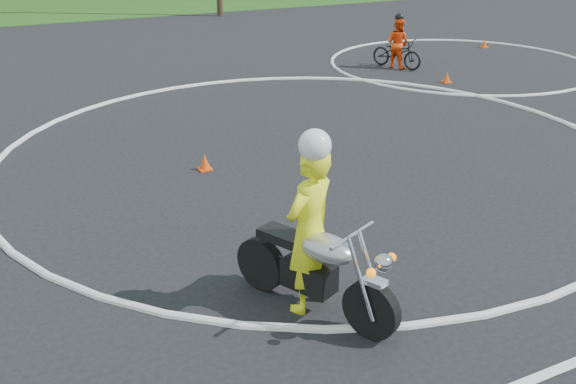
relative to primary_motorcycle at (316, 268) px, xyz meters
name	(u,v)px	position (x,y,z in m)	size (l,w,h in m)	color
ground	(401,207)	(2.63, 1.96, -0.58)	(120.00, 120.00, 0.00)	black
grass_strip	(85,7)	(2.63, 28.96, -0.57)	(120.00, 10.00, 0.02)	#1E4714
course_markings	(366,118)	(4.80, 6.31, -0.57)	(19.05, 19.05, 0.12)	silver
primary_motorcycle	(316,268)	(0.00, 0.00, 0.00)	(1.14, 2.13, 1.20)	black
rider_primary_grp	(310,226)	(-0.02, 0.14, 0.49)	(0.87, 0.74, 2.22)	#F6FB1A
rider_second_grp	(397,49)	(8.51, 10.38, -0.01)	(1.17, 1.78, 1.62)	black
traffic_cones	(442,131)	(5.45, 4.45, -0.45)	(14.67, 14.77, 0.30)	#F14A0C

